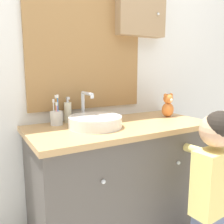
% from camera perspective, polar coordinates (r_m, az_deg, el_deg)
% --- Properties ---
extents(wall_back, '(3.20, 0.18, 2.50)m').
position_cam_1_polar(wall_back, '(1.91, -2.84, 13.14)').
color(wall_back, silver).
rests_on(wall_back, ground_plane).
extents(vanity_counter, '(1.21, 0.58, 0.81)m').
position_cam_1_polar(vanity_counter, '(1.80, 1.74, -15.36)').
color(vanity_counter, '#4C4742').
rests_on(vanity_counter, ground_plane).
extents(sink_basin, '(0.34, 0.39, 0.22)m').
position_cam_1_polar(sink_basin, '(1.59, -3.89, -2.07)').
color(sink_basin, white).
rests_on(sink_basin, vanity_counter).
extents(toothbrush_holder, '(0.08, 0.08, 0.20)m').
position_cam_1_polar(toothbrush_holder, '(1.69, -12.58, -1.19)').
color(toothbrush_holder, silver).
rests_on(toothbrush_holder, vanity_counter).
extents(soap_dispenser, '(0.05, 0.05, 0.18)m').
position_cam_1_polar(soap_dispenser, '(1.74, -10.05, -0.01)').
color(soap_dispenser, beige).
rests_on(soap_dispenser, vanity_counter).
extents(child_figure, '(0.25, 0.48, 0.96)m').
position_cam_1_polar(child_figure, '(1.55, 22.01, -14.07)').
color(child_figure, slate).
rests_on(child_figure, ground_plane).
extents(teddy_bear, '(0.10, 0.08, 0.18)m').
position_cam_1_polar(teddy_bear, '(1.96, 12.66, 1.41)').
color(teddy_bear, orange).
rests_on(teddy_bear, vanity_counter).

